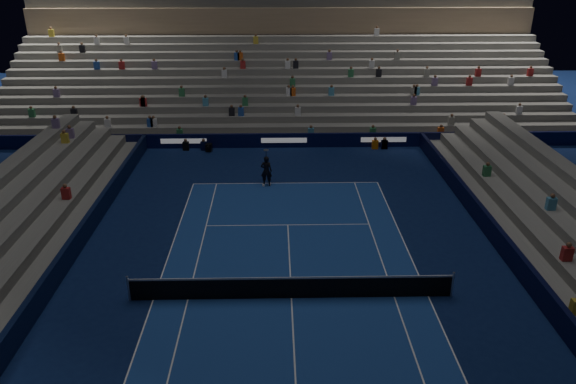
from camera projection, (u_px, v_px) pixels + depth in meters
The scene contains 9 objects.
ground at pixel (291, 298), 21.98m from camera, with size 90.00×90.00×0.00m, color #0B1843.
court_surface at pixel (291, 298), 21.98m from camera, with size 10.97×23.77×0.01m, color navy.
sponsor_barrier_far at pixel (284, 140), 38.73m from camera, with size 44.00×0.25×1.00m, color black.
sponsor_barrier_east at pixel (534, 284), 21.98m from camera, with size 0.25×37.00×1.00m, color black.
sponsor_barrier_west at pixel (44, 291), 21.58m from camera, with size 0.25×37.00×1.00m, color black.
grandstand_main at pixel (282, 72), 46.18m from camera, with size 44.00×15.20×11.20m.
tennis_net at pixel (291, 287), 21.78m from camera, with size 12.90×0.10×1.10m.
tennis_player at pixel (266, 171), 32.20m from camera, with size 0.67×0.44×1.83m, color black.
broadcast_camera at pixel (209, 147), 38.01m from camera, with size 0.45×0.86×0.53m.
Camera 1 is at (-0.56, -18.43, 12.68)m, focal length 34.43 mm.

